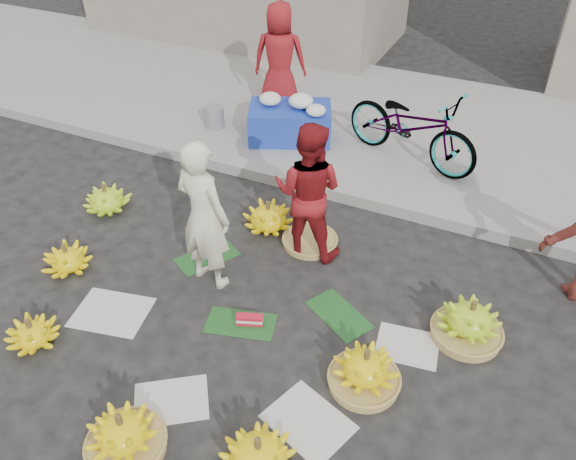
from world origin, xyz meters
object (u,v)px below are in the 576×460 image
at_px(banana_bunch_0, 67,258).
at_px(bicycle, 412,126).
at_px(banana_bunch_4, 365,370).
at_px(vendor_cream, 204,216).
at_px(flower_table, 290,121).

bearing_deg(banana_bunch_0, bicycle, 52.87).
bearing_deg(banana_bunch_4, vendor_cream, 162.45).
xyz_separation_m(banana_bunch_0, bicycle, (2.66, 3.51, 0.49)).
distance_m(banana_bunch_4, flower_table, 4.20).
height_order(vendor_cream, flower_table, vendor_cream).
bearing_deg(vendor_cream, bicycle, -102.91).
distance_m(banana_bunch_4, vendor_cream, 2.05).
xyz_separation_m(banana_bunch_4, flower_table, (-2.31, 3.51, 0.21)).
distance_m(banana_bunch_0, flower_table, 3.56).
relative_size(banana_bunch_0, banana_bunch_4, 0.94).
relative_size(banana_bunch_4, flower_table, 0.50).
xyz_separation_m(vendor_cream, bicycle, (1.23, 3.02, -0.18)).
relative_size(banana_bunch_0, vendor_cream, 0.39).
bearing_deg(flower_table, banana_bunch_4, -79.61).
bearing_deg(bicycle, flower_table, 111.47).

